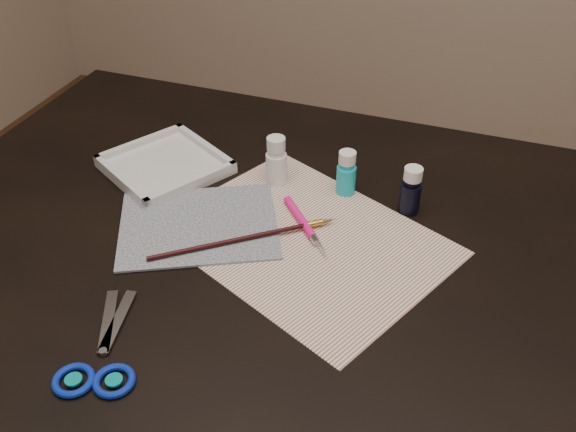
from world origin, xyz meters
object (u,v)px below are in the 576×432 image
(paint_bottle_navy, at_px, (411,190))
(paint_bottle_white, at_px, (276,161))
(canvas, at_px, (199,225))
(scissors, at_px, (100,341))
(paper, at_px, (305,240))
(palette_tray, at_px, (165,164))
(paint_bottle_cyan, at_px, (346,173))

(paint_bottle_navy, bearing_deg, paint_bottle_white, 178.69)
(canvas, distance_m, scissors, 0.27)
(scissors, bearing_deg, paint_bottle_navy, -62.89)
(paint_bottle_navy, relative_size, scissors, 0.41)
(paper, xyz_separation_m, paint_bottle_navy, (0.14, 0.13, 0.04))
(canvas, xyz_separation_m, scissors, (-0.01, -0.27, 0.00))
(paper, distance_m, palette_tray, 0.33)
(scissors, bearing_deg, canvas, -28.05)
(paint_bottle_navy, bearing_deg, paper, -136.04)
(paint_bottle_navy, distance_m, palette_tray, 0.45)
(scissors, xyz_separation_m, palette_tray, (-0.12, 0.40, 0.01))
(paper, relative_size, paint_bottle_cyan, 5.13)
(canvas, distance_m, paint_bottle_navy, 0.35)
(paper, xyz_separation_m, paint_bottle_white, (-0.10, 0.14, 0.04))
(paper, height_order, canvas, canvas)
(paint_bottle_white, relative_size, paint_bottle_navy, 1.07)
(paint_bottle_white, distance_m, palette_tray, 0.21)
(scissors, bearing_deg, paper, -57.93)
(paint_bottle_white, relative_size, scissors, 0.44)
(paper, bearing_deg, palette_tray, 160.69)
(paint_bottle_navy, bearing_deg, scissors, -127.02)
(paper, bearing_deg, scissors, -122.06)
(paper, relative_size, paint_bottle_navy, 4.96)
(canvas, height_order, paint_bottle_navy, paint_bottle_navy)
(paint_bottle_white, xyz_separation_m, paint_bottle_cyan, (0.12, 0.01, -0.00))
(palette_tray, bearing_deg, paper, -19.31)
(paper, bearing_deg, canvas, -171.78)
(paper, xyz_separation_m, scissors, (-0.18, -0.30, 0.00))
(paint_bottle_cyan, distance_m, palette_tray, 0.34)
(canvas, bearing_deg, palette_tray, 135.01)
(paint_bottle_cyan, height_order, paint_bottle_navy, paint_bottle_navy)
(paint_bottle_white, relative_size, paint_bottle_cyan, 1.10)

